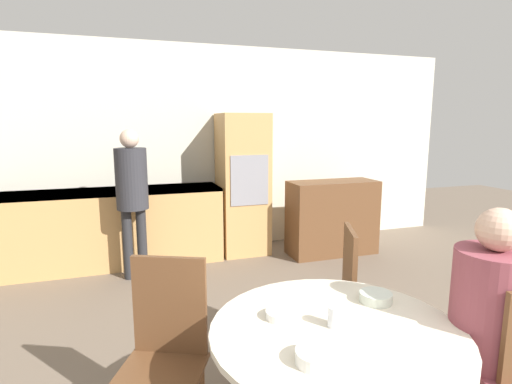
{
  "coord_description": "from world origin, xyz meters",
  "views": [
    {
      "loc": [
        -1.03,
        -0.15,
        1.63
      ],
      "look_at": [
        -0.06,
        2.79,
        1.1
      ],
      "focal_mm": 28.0,
      "sensor_mm": 36.0,
      "label": 1
    }
  ],
  "objects_px": {
    "chair_far_right": "(334,294)",
    "bowl_centre": "(376,297)",
    "sideboard": "(332,218)",
    "person_standing": "(132,188)",
    "person_seated": "(494,327)",
    "cup": "(335,317)",
    "bowl_near": "(318,357)",
    "chair_far_left": "(165,347)",
    "dining_table": "(335,379)",
    "oven_unit": "(243,184)",
    "bowl_far": "(281,314)"
  },
  "relations": [
    {
      "from": "chair_far_right",
      "to": "bowl_far",
      "type": "relative_size",
      "value": 6.72
    },
    {
      "from": "person_seated",
      "to": "person_standing",
      "type": "distance_m",
      "value": 3.37
    },
    {
      "from": "oven_unit",
      "to": "chair_far_right",
      "type": "height_order",
      "value": "oven_unit"
    },
    {
      "from": "cup",
      "to": "bowl_near",
      "type": "bearing_deg",
      "value": -131.94
    },
    {
      "from": "person_seated",
      "to": "bowl_far",
      "type": "relative_size",
      "value": 8.77
    },
    {
      "from": "person_standing",
      "to": "cup",
      "type": "bearing_deg",
      "value": -74.52
    },
    {
      "from": "person_seated",
      "to": "bowl_centre",
      "type": "distance_m",
      "value": 0.51
    },
    {
      "from": "person_seated",
      "to": "bowl_near",
      "type": "xyz_separation_m",
      "value": [
        -0.87,
        -0.0,
        0.03
      ]
    },
    {
      "from": "oven_unit",
      "to": "bowl_centre",
      "type": "xyz_separation_m",
      "value": [
        -0.24,
        -3.17,
        -0.11
      ]
    },
    {
      "from": "oven_unit",
      "to": "person_standing",
      "type": "bearing_deg",
      "value": -159.25
    },
    {
      "from": "dining_table",
      "to": "bowl_far",
      "type": "distance_m",
      "value": 0.37
    },
    {
      "from": "sideboard",
      "to": "cup",
      "type": "bearing_deg",
      "value": -119.0
    },
    {
      "from": "chair_far_right",
      "to": "cup",
      "type": "height_order",
      "value": "chair_far_right"
    },
    {
      "from": "bowl_near",
      "to": "bowl_centre",
      "type": "height_order",
      "value": "bowl_near"
    },
    {
      "from": "person_standing",
      "to": "chair_far_left",
      "type": "bearing_deg",
      "value": -88.1
    },
    {
      "from": "sideboard",
      "to": "chair_far_left",
      "type": "relative_size",
      "value": 1.13
    },
    {
      "from": "bowl_far",
      "to": "person_standing",
      "type": "bearing_deg",
      "value": 102.39
    },
    {
      "from": "chair_far_right",
      "to": "cup",
      "type": "distance_m",
      "value": 0.85
    },
    {
      "from": "chair_far_left",
      "to": "person_standing",
      "type": "distance_m",
      "value": 2.44
    },
    {
      "from": "dining_table",
      "to": "chair_far_right",
      "type": "bearing_deg",
      "value": 60.87
    },
    {
      "from": "oven_unit",
      "to": "dining_table",
      "type": "bearing_deg",
      "value": -99.52
    },
    {
      "from": "dining_table",
      "to": "oven_unit",
      "type": "bearing_deg",
      "value": 80.48
    },
    {
      "from": "oven_unit",
      "to": "bowl_far",
      "type": "xyz_separation_m",
      "value": [
        -0.75,
        -3.17,
        -0.11
      ]
    },
    {
      "from": "chair_far_right",
      "to": "person_standing",
      "type": "xyz_separation_m",
      "value": [
        -1.18,
        2.11,
        0.43
      ]
    },
    {
      "from": "oven_unit",
      "to": "dining_table",
      "type": "relative_size",
      "value": 1.57
    },
    {
      "from": "chair_far_left",
      "to": "bowl_centre",
      "type": "relative_size",
      "value": 6.04
    },
    {
      "from": "chair_far_left",
      "to": "oven_unit",
      "type": "bearing_deg",
      "value": 91.44
    },
    {
      "from": "oven_unit",
      "to": "person_standing",
      "type": "xyz_separation_m",
      "value": [
        -1.34,
        -0.51,
        0.1
      ]
    },
    {
      "from": "bowl_near",
      "to": "bowl_centre",
      "type": "xyz_separation_m",
      "value": [
        0.52,
        0.38,
        -0.0
      ]
    },
    {
      "from": "dining_table",
      "to": "bowl_far",
      "type": "relative_size",
      "value": 7.67
    },
    {
      "from": "sideboard",
      "to": "person_standing",
      "type": "xyz_separation_m",
      "value": [
        -2.38,
        -0.08,
        0.51
      ]
    },
    {
      "from": "person_standing",
      "to": "bowl_far",
      "type": "distance_m",
      "value": 2.74
    },
    {
      "from": "sideboard",
      "to": "chair_far_left",
      "type": "distance_m",
      "value": 3.38
    },
    {
      "from": "cup",
      "to": "chair_far_right",
      "type": "bearing_deg",
      "value": 60.36
    },
    {
      "from": "person_standing",
      "to": "sideboard",
      "type": "bearing_deg",
      "value": 1.85
    },
    {
      "from": "person_standing",
      "to": "cup",
      "type": "distance_m",
      "value": 2.93
    },
    {
      "from": "chair_far_right",
      "to": "bowl_centre",
      "type": "height_order",
      "value": "chair_far_right"
    },
    {
      "from": "sideboard",
      "to": "chair_far_left",
      "type": "xyz_separation_m",
      "value": [
        -2.3,
        -2.47,
        0.08
      ]
    },
    {
      "from": "oven_unit",
      "to": "bowl_far",
      "type": "bearing_deg",
      "value": -103.37
    },
    {
      "from": "oven_unit",
      "to": "chair_far_left",
      "type": "distance_m",
      "value": 3.18
    },
    {
      "from": "sideboard",
      "to": "person_standing",
      "type": "relative_size",
      "value": 0.7
    },
    {
      "from": "bowl_centre",
      "to": "bowl_far",
      "type": "distance_m",
      "value": 0.51
    },
    {
      "from": "person_seated",
      "to": "bowl_far",
      "type": "bearing_deg",
      "value": 157.17
    },
    {
      "from": "sideboard",
      "to": "bowl_centre",
      "type": "distance_m",
      "value": 3.04
    },
    {
      "from": "chair_far_right",
      "to": "bowl_near",
      "type": "distance_m",
      "value": 1.13
    },
    {
      "from": "sideboard",
      "to": "cup",
      "type": "relative_size",
      "value": 11.84
    },
    {
      "from": "chair_far_left",
      "to": "person_standing",
      "type": "relative_size",
      "value": 0.62
    },
    {
      "from": "chair_far_right",
      "to": "bowl_near",
      "type": "height_order",
      "value": "chair_far_right"
    },
    {
      "from": "sideboard",
      "to": "cup",
      "type": "xyz_separation_m",
      "value": [
        -1.6,
        -2.89,
        0.33
      ]
    },
    {
      "from": "bowl_near",
      "to": "bowl_far",
      "type": "xyz_separation_m",
      "value": [
        0.0,
        0.37,
        -0.01
      ]
    }
  ]
}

